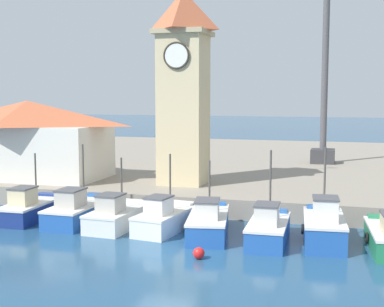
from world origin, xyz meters
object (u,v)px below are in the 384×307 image
at_px(fishing_boat_left_inner, 117,216).
at_px(clock_tower, 183,83).
at_px(fishing_boat_left_outer, 78,210).
at_px(fishing_boat_center, 208,222).
at_px(fishing_boat_right_inner, 324,227).
at_px(port_crane_near, 326,71).
at_px(mooring_buoy, 199,253).
at_px(fishing_boat_mid_left, 165,218).
at_px(warehouse_left, 28,138).
at_px(fishing_boat_mid_right, 268,228).
at_px(fishing_boat_far_left, 31,208).

bearing_deg(fishing_boat_left_inner, clock_tower, 81.25).
bearing_deg(fishing_boat_left_outer, fishing_boat_left_inner, -10.34).
distance_m(fishing_boat_center, fishing_boat_right_inner, 5.67).
bearing_deg(port_crane_near, fishing_boat_right_inner, -87.45).
bearing_deg(clock_tower, mooring_buoy, -69.96).
height_order(fishing_boat_mid_left, port_crane_near, port_crane_near).
bearing_deg(warehouse_left, mooring_buoy, -36.13).
distance_m(fishing_boat_center, fishing_boat_mid_right, 3.12).
bearing_deg(fishing_boat_left_inner, warehouse_left, 143.44).
bearing_deg(fishing_boat_right_inner, port_crane_near, 92.55).
xyz_separation_m(fishing_boat_mid_right, port_crane_near, (1.60, 22.40, 8.37)).
bearing_deg(fishing_boat_far_left, port_crane_near, 54.57).
xyz_separation_m(fishing_boat_mid_left, warehouse_left, (-12.94, 7.47, 3.30)).
distance_m(fishing_boat_left_outer, fishing_boat_center, 7.65).
distance_m(warehouse_left, port_crane_near, 25.09).
bearing_deg(fishing_boat_right_inner, fishing_boat_center, -178.85).
distance_m(fishing_boat_center, clock_tower, 11.57).
bearing_deg(mooring_buoy, fishing_boat_left_inner, 144.66).
bearing_deg(fishing_boat_center, mooring_buoy, -81.57).
xyz_separation_m(fishing_boat_mid_left, port_crane_near, (7.11, 21.66, 8.40)).
height_order(fishing_boat_left_outer, fishing_boat_mid_right, fishing_boat_mid_right).
xyz_separation_m(fishing_boat_far_left, fishing_boat_center, (10.57, -0.51, 0.03)).
height_order(fishing_boat_left_inner, fishing_boat_right_inner, fishing_boat_right_inner).
bearing_deg(fishing_boat_left_outer, fishing_boat_mid_left, -3.43).
height_order(port_crane_near, mooring_buoy, port_crane_near).
distance_m(clock_tower, port_crane_near, 16.21).
bearing_deg(mooring_buoy, port_crane_near, 80.92).
relative_size(fishing_boat_center, mooring_buoy, 10.43).
height_order(fishing_boat_left_inner, mooring_buoy, fishing_boat_left_inner).
distance_m(fishing_boat_far_left, fishing_boat_mid_right, 13.69).
distance_m(fishing_boat_mid_left, fishing_boat_center, 2.44).
relative_size(fishing_boat_mid_left, warehouse_left, 0.41).
distance_m(fishing_boat_far_left, fishing_boat_left_outer, 2.95).
bearing_deg(fishing_boat_mid_left, fishing_boat_right_inner, -1.39).
relative_size(fishing_boat_left_outer, fishing_boat_right_inner, 1.07).
bearing_deg(warehouse_left, fishing_boat_center, -26.86).
relative_size(fishing_boat_far_left, fishing_boat_left_outer, 0.93).
bearing_deg(fishing_boat_center, port_crane_near, 77.94).
bearing_deg(clock_tower, fishing_boat_center, -65.02).
bearing_deg(fishing_boat_far_left, fishing_boat_mid_right, -3.94).
bearing_deg(fishing_boat_left_inner, fishing_boat_left_outer, 169.66).
xyz_separation_m(fishing_boat_far_left, fishing_boat_left_inner, (5.49, -0.35, -0.01)).
bearing_deg(mooring_buoy, fishing_boat_center, 98.43).
relative_size(fishing_boat_left_outer, fishing_boat_mid_left, 1.07).
relative_size(fishing_boat_left_outer, fishing_boat_center, 0.94).
height_order(fishing_boat_mid_left, fishing_boat_center, fishing_boat_mid_left).
height_order(fishing_boat_left_inner, fishing_boat_mid_right, fishing_boat_mid_right).
bearing_deg(fishing_boat_mid_left, fishing_boat_mid_right, -7.70).
xyz_separation_m(fishing_boat_far_left, fishing_boat_mid_left, (8.16, -0.20, 0.00)).
height_order(fishing_boat_left_outer, fishing_boat_left_inner, fishing_boat_left_outer).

